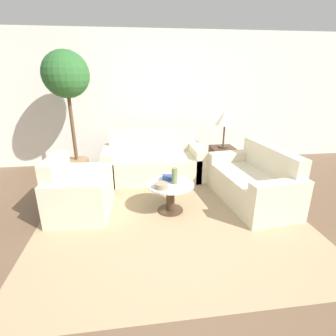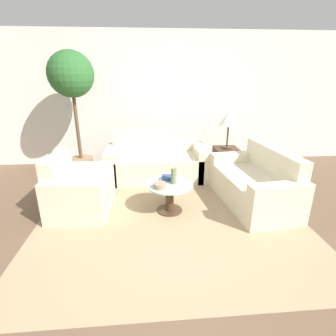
{
  "view_description": "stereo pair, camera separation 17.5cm",
  "coord_description": "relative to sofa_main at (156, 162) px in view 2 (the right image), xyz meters",
  "views": [
    {
      "loc": [
        -0.4,
        -2.37,
        1.85
      ],
      "look_at": [
        0.07,
        1.09,
        0.55
      ],
      "focal_mm": 28.0,
      "sensor_mm": 36.0,
      "label": 1
    },
    {
      "loc": [
        -0.23,
        -2.39,
        1.85
      ],
      "look_at": [
        0.07,
        1.09,
        0.55
      ],
      "focal_mm": 28.0,
      "sensor_mm": 36.0,
      "label": 2
    }
  ],
  "objects": [
    {
      "name": "book_stack",
      "position": [
        0.11,
        -1.16,
        0.16
      ],
      "size": [
        0.18,
        0.16,
        0.06
      ],
      "rotation": [
        0.0,
        0.0,
        -0.13
      ],
      "color": "#334C8C",
      "rests_on": "coffee_table"
    },
    {
      "name": "potted_plant",
      "position": [
        -1.39,
        0.2,
        1.33
      ],
      "size": [
        0.76,
        0.76,
        2.18
      ],
      "color": "#93704C",
      "rests_on": "ground_plane"
    },
    {
      "name": "loveseat",
      "position": [
        1.42,
        -1.15,
        -0.0
      ],
      "size": [
        0.95,
        1.58,
        0.82
      ],
      "rotation": [
        0.0,
        0.0,
        -1.46
      ],
      "color": "beige",
      "rests_on": "ground_plane"
    },
    {
      "name": "rug",
      "position": [
        0.12,
        -1.31,
        -0.27
      ],
      "size": [
        3.45,
        3.46,
        0.01
      ],
      "color": "tan",
      "rests_on": "ground_plane"
    },
    {
      "name": "vase",
      "position": [
        0.18,
        -1.3,
        0.24
      ],
      "size": [
        0.08,
        0.08,
        0.22
      ],
      "color": "#6B7A4C",
      "rests_on": "coffee_table"
    },
    {
      "name": "sofa_main",
      "position": [
        0.0,
        0.0,
        0.0
      ],
      "size": [
        1.77,
        0.83,
        0.84
      ],
      "color": "beige",
      "rests_on": "ground_plane"
    },
    {
      "name": "table_lamp",
      "position": [
        1.29,
        -0.03,
        0.78
      ],
      "size": [
        0.34,
        0.34,
        0.68
      ],
      "color": "#422D1E",
      "rests_on": "side_table"
    },
    {
      "name": "coffee_table",
      "position": [
        0.12,
        -1.31,
        -0.01
      ],
      "size": [
        0.65,
        0.65,
        0.41
      ],
      "color": "#422D1E",
      "rests_on": "ground_plane"
    },
    {
      "name": "bowl",
      "position": [
        -0.02,
        -1.43,
        0.17
      ],
      "size": [
        0.18,
        0.18,
        0.07
      ],
      "color": "gray",
      "rests_on": "coffee_table"
    },
    {
      "name": "side_table",
      "position": [
        1.29,
        -0.03,
        -0.02
      ],
      "size": [
        0.42,
        0.42,
        0.52
      ],
      "color": "#422D1E",
      "rests_on": "ground_plane"
    },
    {
      "name": "armchair",
      "position": [
        -1.15,
        -1.18,
        -0.0
      ],
      "size": [
        0.82,
        0.95,
        0.81
      ],
      "rotation": [
        0.0,
        0.0,
        1.5
      ],
      "color": "beige",
      "rests_on": "ground_plane"
    },
    {
      "name": "wall_back",
      "position": [
        0.05,
        0.94,
        1.02
      ],
      "size": [
        10.0,
        0.06,
        2.6
      ],
      "color": "white",
      "rests_on": "ground_plane"
    },
    {
      "name": "ground_plane",
      "position": [
        0.05,
        -2.15,
        -0.28
      ],
      "size": [
        14.0,
        14.0,
        0.0
      ],
      "primitive_type": "plane",
      "color": "brown"
    }
  ]
}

